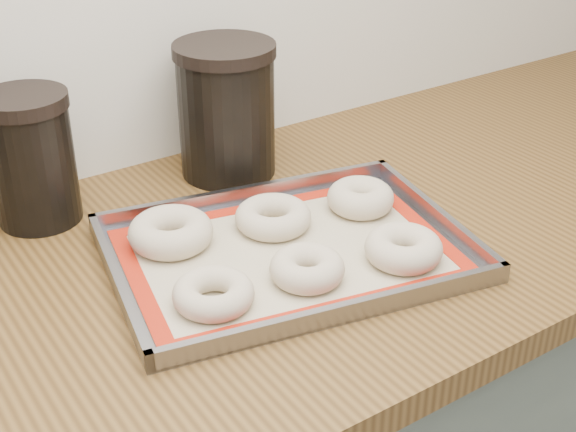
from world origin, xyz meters
TOP-DOWN VIEW (x-y plane):
  - countertop at (0.00, 1.68)m, footprint 3.06×0.68m
  - baking_tray at (0.16, 1.63)m, footprint 0.52×0.41m
  - baking_mat at (0.16, 1.63)m, footprint 0.47×0.37m
  - bagel_front_left at (0.02, 1.58)m, footprint 0.12×0.12m
  - bagel_front_mid at (0.14, 1.56)m, footprint 0.10×0.10m
  - bagel_front_right at (0.27, 1.53)m, footprint 0.13×0.13m
  - bagel_back_left at (0.04, 1.73)m, footprint 0.13×0.13m
  - bagel_back_mid at (0.18, 1.70)m, footprint 0.13×0.13m
  - bagel_back_right at (0.31, 1.67)m, footprint 0.10×0.10m
  - canister_mid at (-0.08, 1.91)m, footprint 0.12×0.12m
  - canister_right at (0.22, 1.89)m, footprint 0.15×0.15m

SIDE VIEW (x-z plane):
  - countertop at x=0.00m, z-range 0.86..0.90m
  - baking_mat at x=0.16m, z-range 0.90..0.91m
  - baking_tray at x=0.16m, z-range 0.89..0.92m
  - bagel_front_left at x=0.02m, z-range 0.90..0.94m
  - bagel_back_mid at x=0.18m, z-range 0.90..0.94m
  - bagel_front_mid at x=0.14m, z-range 0.90..0.94m
  - bagel_front_right at x=0.27m, z-range 0.90..0.94m
  - bagel_back_right at x=0.31m, z-range 0.90..0.94m
  - bagel_back_left at x=0.04m, z-range 0.90..0.94m
  - canister_mid at x=-0.08m, z-range 0.90..1.09m
  - canister_right at x=0.22m, z-range 0.90..1.11m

